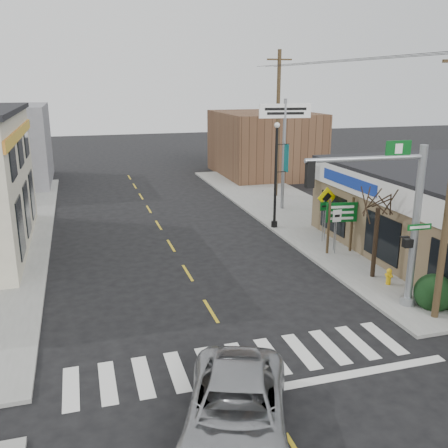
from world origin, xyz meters
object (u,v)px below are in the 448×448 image
object	(u,v)px
guide_sign	(341,218)
lamp_post	(277,168)
traffic_signal_pole	(400,211)
utility_pole_far	(278,123)
suv	(236,411)
bare_tree	(379,195)
fire_hydrant	(389,276)
dance_center_sign	(285,127)

from	to	relation	value
guide_sign	lamp_post	world-z (taller)	lamp_post
traffic_signal_pole	utility_pole_far	world-z (taller)	utility_pole_far
traffic_signal_pole	utility_pole_far	size ratio (longest dim) A/B	0.60
suv	lamp_post	size ratio (longest dim) A/B	0.88
utility_pole_far	bare_tree	bearing A→B (deg)	-93.26
bare_tree	fire_hydrant	bearing A→B (deg)	-81.82
lamp_post	dance_center_sign	world-z (taller)	dance_center_sign
guide_sign	utility_pole_far	size ratio (longest dim) A/B	0.27
dance_center_sign	utility_pole_far	world-z (taller)	utility_pole_far
lamp_post	guide_sign	bearing A→B (deg)	-62.77
fire_hydrant	utility_pole_far	distance (m)	17.68
lamp_post	dance_center_sign	distance (m)	4.83
suv	guide_sign	bearing A→B (deg)	71.85
traffic_signal_pole	bare_tree	xyz separation A→B (m)	(1.03, 2.83, -0.09)
utility_pole_far	guide_sign	bearing A→B (deg)	-94.25
traffic_signal_pole	lamp_post	xyz separation A→B (m)	(-0.11, 11.11, -0.23)
lamp_post	utility_pole_far	xyz separation A→B (m)	(3.14, 7.66, 1.79)
traffic_signal_pole	dance_center_sign	xyz separation A→B (m)	(1.98, 15.06, 1.62)
guide_sign	lamp_post	size ratio (longest dim) A/B	0.46
utility_pole_far	lamp_post	bearing A→B (deg)	-108.40
suv	guide_sign	distance (m)	14.22
guide_sign	dance_center_sign	xyz separation A→B (m)	(0.76, 8.99, 3.53)
fire_hydrant	lamp_post	world-z (taller)	lamp_post
fire_hydrant	guide_sign	bearing A→B (deg)	89.36
traffic_signal_pole	guide_sign	distance (m)	6.48
bare_tree	traffic_signal_pole	bearing A→B (deg)	-110.06
guide_sign	utility_pole_far	xyz separation A→B (m)	(1.82, 12.70, 3.47)
dance_center_sign	guide_sign	bearing A→B (deg)	-87.33
guide_sign	utility_pole_far	world-z (taller)	utility_pole_far
suv	guide_sign	xyz separation A→B (m)	(8.87, 11.05, 1.16)
utility_pole_far	suv	bearing A→B (deg)	-110.35
suv	lamp_post	world-z (taller)	lamp_post
guide_sign	lamp_post	xyz separation A→B (m)	(-1.32, 5.04, 1.69)
suv	fire_hydrant	distance (m)	11.17
dance_center_sign	traffic_signal_pole	bearing A→B (deg)	-89.97
traffic_signal_pole	fire_hydrant	size ratio (longest dim) A/B	8.90
guide_sign	dance_center_sign	world-z (taller)	dance_center_sign
suv	utility_pole_far	world-z (taller)	utility_pole_far
suv	lamp_post	distance (m)	18.00
suv	guide_sign	size ratio (longest dim) A/B	1.93
traffic_signal_pole	utility_pole_far	distance (m)	19.08
traffic_signal_pole	bare_tree	bearing A→B (deg)	72.90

